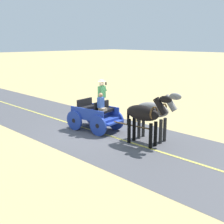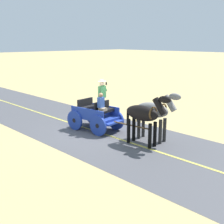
{
  "view_description": "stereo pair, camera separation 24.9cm",
  "coord_description": "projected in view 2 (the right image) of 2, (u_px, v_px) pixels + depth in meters",
  "views": [
    {
      "loc": [
        9.28,
        10.54,
        4.29
      ],
      "look_at": [
        -0.19,
        0.88,
        1.1
      ],
      "focal_mm": 48.67,
      "sensor_mm": 36.0,
      "label": 1
    },
    {
      "loc": [
        9.1,
        10.71,
        4.29
      ],
      "look_at": [
        -0.19,
        0.88,
        1.1
      ],
      "focal_mm": 48.67,
      "sensor_mm": 36.0,
      "label": 2
    }
  ],
  "objects": [
    {
      "name": "horse_off_side",
      "position": [
        144.0,
        115.0,
        12.47
      ],
      "size": [
        0.7,
        2.14,
        2.21
      ],
      "color": "black",
      "rests_on": "ground"
    },
    {
      "name": "road_centre_stripe",
      "position": [
        97.0,
        132.0,
        14.64
      ],
      "size": [
        0.12,
        160.0,
        0.0
      ],
      "primitive_type": "cube",
      "color": "#DBCC4C",
      "rests_on": "road_surface"
    },
    {
      "name": "ground_plane",
      "position": [
        97.0,
        132.0,
        14.65
      ],
      "size": [
        200.0,
        200.0,
        0.0
      ],
      "primitive_type": "plane",
      "color": "tan"
    },
    {
      "name": "horse_near_side",
      "position": [
        154.0,
        111.0,
        13.06
      ],
      "size": [
        0.76,
        2.15,
        2.21
      ],
      "color": "gray",
      "rests_on": "ground"
    },
    {
      "name": "road_surface",
      "position": [
        97.0,
        132.0,
        14.64
      ],
      "size": [
        5.53,
        160.0,
        0.01
      ],
      "primitive_type": "cube",
      "color": "#4C4C51",
      "rests_on": "ground"
    },
    {
      "name": "traffic_cone",
      "position": [
        94.0,
        110.0,
        18.02
      ],
      "size": [
        0.32,
        0.32,
        0.5
      ],
      "primitive_type": "cone",
      "color": "orange",
      "rests_on": "ground"
    },
    {
      "name": "horse_drawn_carriage",
      "position": [
        96.0,
        114.0,
        14.76
      ],
      "size": [
        1.7,
        4.51,
        2.5
      ],
      "color": "#1E3899",
      "rests_on": "ground"
    }
  ]
}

